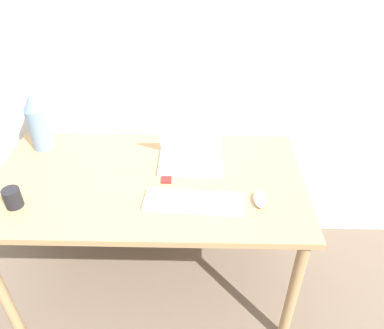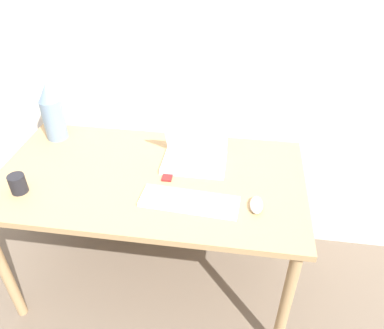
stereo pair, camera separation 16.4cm
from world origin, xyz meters
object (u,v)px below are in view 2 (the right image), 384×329
mp3_player (167,177)px  mug (18,184)px  mouse (256,205)px  keyboard (189,202)px  vase (52,112)px  laptop (195,153)px

mp3_player → mug: size_ratio=0.64×
mouse → mp3_player: size_ratio=1.90×
keyboard → vase: (-0.78, 0.42, 0.14)m
vase → mp3_player: 0.72m
mouse → mug: size_ratio=1.22×
keyboard → vase: 0.90m
vase → mug: vase is taller
keyboard → mouse: (0.28, 0.01, 0.01)m
laptop → keyboard: bearing=-86.4°
mouse → vase: size_ratio=0.33×
keyboard → mug: (-0.75, -0.03, 0.03)m
mouse → vase: (-1.06, 0.41, 0.14)m
laptop → mouse: laptop is taller
keyboard → vase: vase is taller
vase → mp3_player: vase is taller
mouse → mp3_player: 0.43m
laptop → mouse: 0.42m
keyboard → mug: size_ratio=4.99×
mouse → laptop: bearing=135.6°
laptop → mug: 0.80m
mouse → vase: 1.14m
laptop → vase: 0.78m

